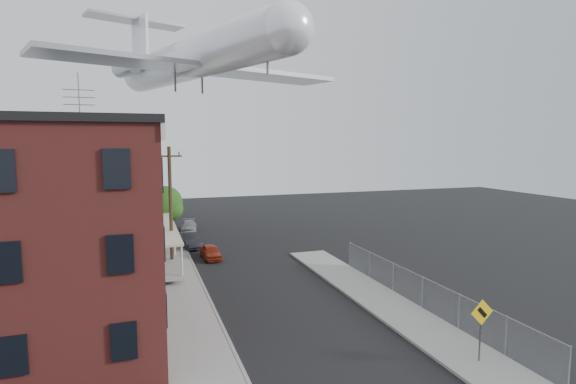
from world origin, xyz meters
name	(u,v)px	position (x,y,z in m)	size (l,w,h in m)	color
ground	(349,373)	(0.00, 0.00, 0.00)	(120.00, 120.00, 0.00)	black
sidewalk_left	(168,249)	(-5.50, 24.00, 0.06)	(3.00, 62.00, 0.12)	gray
sidewalk_right	(389,305)	(5.50, 6.00, 0.06)	(3.00, 26.00, 0.12)	gray
curb_left	(185,248)	(-4.05, 24.00, 0.07)	(0.15, 62.00, 0.14)	gray
curb_right	(366,308)	(4.05, 6.00, 0.07)	(0.15, 26.00, 0.14)	gray
corner_building	(43,234)	(-12.00, 7.00, 5.16)	(10.31, 12.30, 12.15)	#331110
row_house_a	(72,206)	(-11.96, 16.50, 5.13)	(11.98, 7.00, 10.30)	slate
row_house_b	(84,195)	(-11.96, 23.50, 5.13)	(11.98, 7.00, 10.30)	gray
row_house_c	(92,186)	(-11.96, 30.50, 5.13)	(11.98, 7.00, 10.30)	slate
row_house_d	(98,180)	(-11.96, 37.50, 5.13)	(11.98, 7.00, 10.30)	gray
row_house_e	(102,176)	(-11.96, 44.50, 5.13)	(11.98, 7.00, 10.30)	slate
chainlink_fence	(422,292)	(7.00, 5.00, 1.00)	(0.06, 18.06, 1.90)	gray
warning_sign	(481,321)	(5.60, -1.03, 1.88)	(1.10, 0.11, 2.80)	#515156
utility_pole	(171,206)	(-5.60, 18.00, 4.67)	(1.80, 0.26, 9.00)	black
street_tree	(167,204)	(-5.27, 27.92, 3.45)	(3.22, 3.20, 5.20)	black
car_near	(211,252)	(-2.47, 19.74, 0.56)	(1.33, 3.31, 1.13)	maroon
car_mid	(190,240)	(-3.60, 24.24, 0.66)	(1.39, 3.99, 1.31)	black
car_far	(189,226)	(-2.89, 31.62, 0.55)	(1.55, 3.82, 1.11)	gray
airplane	(190,59)	(-3.00, 25.79, 16.62)	(26.36, 30.18, 8.78)	white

